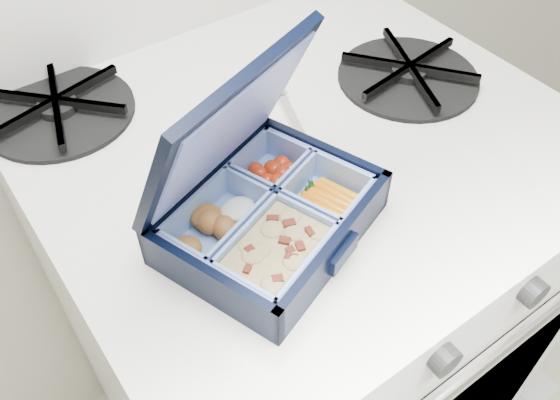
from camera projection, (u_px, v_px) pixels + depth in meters
stove at (288, 325)px, 1.09m from camera, size 0.64×0.64×0.96m
bento_box at (271, 218)px, 0.60m from camera, size 0.25×0.22×0.05m
burner_grate at (409, 71)px, 0.79m from camera, size 0.21×0.21×0.03m
burner_grate_rear at (58, 107)px, 0.74m from camera, size 0.23×0.23×0.02m
fork at (298, 130)px, 0.72m from camera, size 0.08×0.17×0.01m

